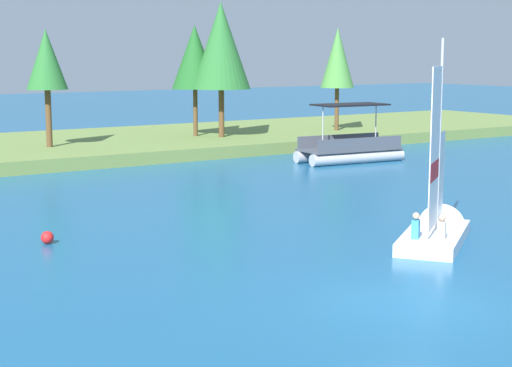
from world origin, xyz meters
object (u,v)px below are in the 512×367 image
Objects in this scene: shoreline_tree_midleft at (46,61)px; pontoon_boat at (349,149)px; shoreline_tree_right at (338,58)px; wooden_dock at (339,152)px; sailboat at (439,225)px; shoreline_tree_centre at (195,57)px; channel_buoy at (47,238)px; shoreline_tree_midright at (221,46)px.

pontoon_boat is at bearing -37.09° from shoreline_tree_midleft.
wooden_dock is (-5.01, -6.46, -4.92)m from shoreline_tree_right.
wooden_dock is at bearing 23.38° from sailboat.
shoreline_tree_right is 1.10× the size of wooden_dock.
channel_buoy is (-15.80, -19.55, -5.02)m from shoreline_tree_centre.
shoreline_tree_midright is 10.47m from pontoon_boat.
shoreline_tree_right reaches higher than sailboat.
channel_buoy is at bearing -144.52° from shoreline_tree_right.
shoreline_tree_midright is 9.41m from wooden_dock.
shoreline_tree_midright is (0.93, -1.41, 0.65)m from shoreline_tree_centre.
shoreline_tree_midright is (10.08, -0.51, 0.78)m from shoreline_tree_midleft.
shoreline_tree_centre is 17.32× the size of channel_buoy.
sailboat is at bearing -120.44° from wooden_dock.
wooden_dock is 1.04× the size of pontoon_boat.
shoreline_tree_right is at bearing 52.17° from wooden_dock.
shoreline_tree_midleft is at bearing 70.36° from channel_buoy.
shoreline_tree_midleft is 16.24× the size of channel_buoy.
wooden_dock is (4.15, -8.21, -4.99)m from shoreline_tree_centre.
channel_buoy is (-19.96, -11.34, -0.03)m from wooden_dock.
shoreline_tree_midright is 25.27m from sailboat.
shoreline_tree_right is 9.54m from wooden_dock.
shoreline_tree_midright reaches higher than shoreline_tree_midleft.
shoreline_tree_midright is at bearing 38.00° from sailboat.
pontoon_boat reaches higher than channel_buoy.
shoreline_tree_midleft is at bearing 177.33° from shoreline_tree_right.
pontoon_boat is 21.16m from channel_buoy.
wooden_dock is 22.95m from channel_buoy.
shoreline_tree_midright is 1.20× the size of sailboat.
shoreline_tree_midleft is 18.33m from shoreline_tree_right.
shoreline_tree_centre reaches higher than shoreline_tree_right.
sailboat is (3.35, -24.24, -4.70)m from shoreline_tree_midleft.
shoreline_tree_midright is at bearing -2.89° from shoreline_tree_midleft.
shoreline_tree_midright reaches higher than pontoon_boat.
shoreline_tree_centre is (9.15, 0.90, 0.14)m from shoreline_tree_midleft.
wooden_dock is (13.30, -7.31, -4.85)m from shoreline_tree_midleft.
shoreline_tree_centre is at bearing 123.47° from shoreline_tree_midright.
sailboat is 1.15× the size of pontoon_boat.
shoreline_tree_midleft is 1.04× the size of wooden_dock.
shoreline_tree_right is (8.24, -0.35, -0.72)m from shoreline_tree_midright.
pontoon_boat is 14.95× the size of channel_buoy.
pontoon_boat is at bearing 22.79° from sailboat.
channel_buoy is at bearing -132.69° from shoreline_tree_midright.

